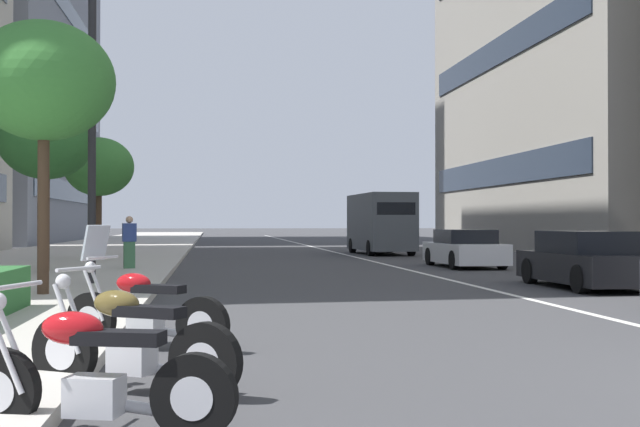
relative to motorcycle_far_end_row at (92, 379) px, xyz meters
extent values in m
cube|color=#B2ADA3|center=(29.91, 4.76, -0.33)|extent=(160.00, 8.94, 0.15)
cube|color=silver|center=(34.91, -7.07, -0.40)|extent=(110.00, 0.16, 0.01)
cylinder|color=black|center=(-0.22, -0.73, -0.10)|extent=(0.29, 0.62, 0.61)
cylinder|color=silver|center=(-0.22, -0.73, -0.10)|extent=(0.21, 0.33, 0.31)
cube|color=silver|center=(-0.01, -0.02, -0.12)|extent=(0.36, 0.44, 0.28)
cube|color=black|center=(-0.06, -0.19, 0.30)|extent=(0.39, 0.68, 0.10)
ellipsoid|color=#AD1116|center=(0.04, 0.14, 0.36)|extent=(0.36, 0.51, 0.24)
cylinder|color=silver|center=(0.11, 0.63, 0.20)|extent=(0.13, 0.32, 0.64)
cylinder|color=silver|center=(0.24, 0.59, 0.20)|extent=(0.13, 0.32, 0.64)
cylinder|color=silver|center=(0.15, 0.53, 0.66)|extent=(0.59, 0.21, 0.04)
cylinder|color=silver|center=(0.04, -0.33, -0.22)|extent=(0.28, 0.68, 0.16)
cylinder|color=black|center=(1.81, 0.50, -0.07)|extent=(0.44, 0.64, 0.67)
cylinder|color=silver|center=(1.81, 0.50, -0.07)|extent=(0.28, 0.36, 0.34)
cylinder|color=black|center=(1.06, -0.79, -0.07)|extent=(0.44, 0.64, 0.67)
cylinder|color=silver|center=(1.06, -0.79, -0.07)|extent=(0.28, 0.36, 0.34)
cube|color=silver|center=(1.43, -0.15, -0.09)|extent=(0.42, 0.46, 0.28)
cube|color=black|center=(1.34, -0.30, 0.33)|extent=(0.51, 0.66, 0.10)
ellipsoid|color=brown|center=(1.52, 0.00, 0.39)|extent=(0.44, 0.52, 0.24)
cylinder|color=silver|center=(1.71, 0.46, 0.23)|extent=(0.20, 0.30, 0.64)
cylinder|color=silver|center=(1.83, 0.39, 0.23)|extent=(0.20, 0.30, 0.64)
cylinder|color=silver|center=(1.73, 0.36, 0.69)|extent=(0.54, 0.33, 0.04)
sphere|color=silver|center=(1.82, 0.52, 0.57)|extent=(0.14, 0.14, 0.14)
cylinder|color=silver|center=(1.41, -0.46, -0.21)|extent=(0.42, 0.64, 0.16)
cylinder|color=black|center=(4.34, 0.62, -0.08)|extent=(0.42, 0.64, 0.66)
cylinder|color=silver|center=(4.34, 0.62, -0.08)|extent=(0.27, 0.35, 0.33)
cylinder|color=black|center=(3.59, -0.74, -0.08)|extent=(0.42, 0.64, 0.66)
cylinder|color=silver|center=(3.59, -0.74, -0.08)|extent=(0.27, 0.35, 0.33)
cube|color=silver|center=(3.97, -0.06, -0.09)|extent=(0.41, 0.46, 0.28)
cube|color=black|center=(3.88, -0.22, 0.32)|extent=(0.50, 0.67, 0.10)
ellipsoid|color=#AD1116|center=(4.05, 0.08, 0.38)|extent=(0.43, 0.52, 0.24)
cylinder|color=silver|center=(4.24, 0.58, 0.23)|extent=(0.19, 0.30, 0.64)
cylinder|color=silver|center=(4.37, 0.51, 0.23)|extent=(0.19, 0.30, 0.64)
cylinder|color=silver|center=(4.27, 0.48, 0.68)|extent=(0.54, 0.32, 0.04)
sphere|color=silver|center=(4.35, 0.63, 0.56)|extent=(0.14, 0.14, 0.14)
cube|color=#B2BCC6|center=(4.31, 0.56, 0.86)|extent=(0.44, 0.32, 0.44)
cylinder|color=silver|center=(3.96, -0.38, -0.21)|extent=(0.41, 0.64, 0.16)
cube|color=black|center=(11.97, -9.51, 0.07)|extent=(4.35, 1.90, 0.66)
cube|color=black|center=(11.88, -9.51, 0.66)|extent=(2.43, 1.73, 0.51)
cylinder|color=black|center=(13.41, -8.68, -0.10)|extent=(0.62, 0.23, 0.62)
cylinder|color=black|center=(13.39, -10.38, -0.10)|extent=(0.62, 0.23, 0.62)
cylinder|color=black|center=(10.55, -8.65, -0.10)|extent=(0.62, 0.23, 0.62)
cube|color=silver|center=(20.81, -9.35, 0.07)|extent=(4.34, 1.78, 0.66)
cube|color=black|center=(20.75, -9.35, 0.64)|extent=(2.12, 1.63, 0.46)
cylinder|color=black|center=(22.23, -8.55, -0.10)|extent=(0.62, 0.22, 0.62)
cylinder|color=black|center=(22.24, -10.14, -0.10)|extent=(0.62, 0.22, 0.62)
cylinder|color=black|center=(19.37, -8.57, -0.10)|extent=(0.62, 0.22, 0.62)
cylinder|color=black|center=(19.38, -10.16, -0.10)|extent=(0.62, 0.22, 0.62)
cube|color=#4C5156|center=(32.27, -8.86, 1.14)|extent=(5.90, 2.30, 2.65)
cube|color=black|center=(29.38, -8.96, 1.72)|extent=(0.10, 1.76, 0.56)
cylinder|color=black|center=(34.22, -7.84, -0.05)|extent=(0.73, 0.28, 0.72)
cylinder|color=black|center=(34.28, -9.74, -0.05)|extent=(0.73, 0.28, 0.72)
cylinder|color=black|center=(30.26, -7.98, -0.05)|extent=(0.73, 0.28, 0.72)
cylinder|color=black|center=(30.32, -9.87, -0.05)|extent=(0.73, 0.28, 0.72)
cylinder|color=#232326|center=(12.96, 1.84, 4.47)|extent=(0.18, 0.18, 9.45)
cube|color=gold|center=(12.61, 1.84, 4.62)|extent=(0.56, 0.03, 1.10)
cube|color=gold|center=(13.31, 1.84, 4.62)|extent=(0.56, 0.03, 1.10)
cylinder|color=#473323|center=(10.20, 2.35, 1.28)|extent=(0.22, 0.22, 3.07)
ellipsoid|color=#387A33|center=(10.20, 2.35, 3.82)|extent=(2.70, 2.70, 2.29)
cylinder|color=#473323|center=(17.95, 3.81, 1.10)|extent=(0.22, 0.22, 2.72)
ellipsoid|color=#2D6B2D|center=(17.95, 3.81, 3.48)|extent=(2.69, 2.69, 2.29)
cylinder|color=#473323|center=(25.60, 3.36, 0.99)|extent=(0.22, 0.22, 2.49)
ellipsoid|color=#387A33|center=(25.60, 3.36, 3.21)|extent=(2.60, 2.60, 2.21)
cube|color=#3F724C|center=(18.93, 1.58, 0.14)|extent=(0.30, 0.36, 0.79)
cube|color=#33478C|center=(18.93, 1.58, 0.81)|extent=(0.34, 0.45, 0.55)
sphere|color=tan|center=(18.93, 1.58, 1.19)|extent=(0.22, 0.22, 0.22)
cube|color=#232D3D|center=(37.13, -16.39, 3.89)|extent=(22.66, 0.08, 1.50)
cube|color=#232D3D|center=(37.13, -16.39, 10.50)|extent=(22.66, 0.08, 1.50)
cube|color=#384756|center=(61.65, 10.19, 3.53)|extent=(29.12, 0.08, 1.50)
cube|color=#384756|center=(61.65, 10.19, 10.58)|extent=(29.12, 0.08, 1.50)
cube|color=#384756|center=(61.65, 10.19, 17.63)|extent=(29.12, 0.08, 1.50)
camera|label=1|loc=(-5.98, -0.84, 1.11)|focal=45.88mm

